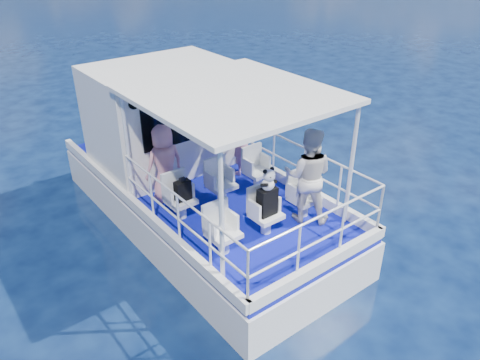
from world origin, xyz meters
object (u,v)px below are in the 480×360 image
at_px(passenger_stbd_aft, 308,176).
at_px(panda, 268,179).
at_px(passenger_port_fwd, 164,164).
at_px(backpack_center, 267,202).

distance_m(passenger_stbd_aft, panda, 0.89).
relative_size(passenger_stbd_aft, panda, 4.47).
relative_size(passenger_port_fwd, panda, 3.88).
bearing_deg(backpack_center, panda, -124.70).
xyz_separation_m(passenger_port_fwd, passenger_stbd_aft, (1.63, -2.13, 0.11)).
distance_m(passenger_port_fwd, passenger_stbd_aft, 2.68).
bearing_deg(passenger_stbd_aft, panda, 45.61).
height_order(passenger_port_fwd, passenger_stbd_aft, passenger_stbd_aft).
xyz_separation_m(backpack_center, panda, (-0.02, -0.03, 0.44)).
relative_size(passenger_stbd_aft, backpack_center, 3.52).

